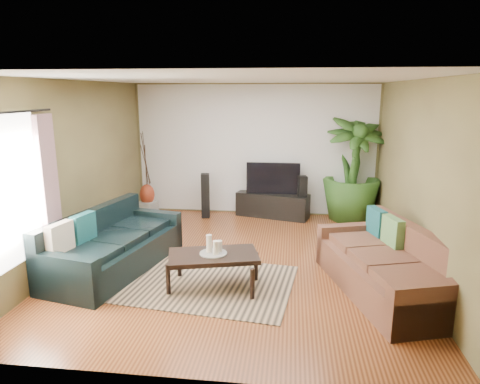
% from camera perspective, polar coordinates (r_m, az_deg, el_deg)
% --- Properties ---
extents(floor, '(5.50, 5.50, 0.00)m').
position_cam_1_polar(floor, '(6.59, -0.21, -9.32)').
color(floor, brown).
rests_on(floor, ground).
extents(ceiling, '(5.50, 5.50, 0.00)m').
position_cam_1_polar(ceiling, '(6.09, -0.24, 14.85)').
color(ceiling, white).
rests_on(ceiling, ground).
extents(wall_back, '(5.00, 0.00, 5.00)m').
position_cam_1_polar(wall_back, '(8.90, 1.99, 5.63)').
color(wall_back, olive).
rests_on(wall_back, ground).
extents(wall_front, '(5.00, 0.00, 5.00)m').
position_cam_1_polar(wall_front, '(3.58, -5.75, -6.09)').
color(wall_front, olive).
rests_on(wall_front, ground).
extents(wall_left, '(0.00, 5.50, 5.50)m').
position_cam_1_polar(wall_left, '(6.96, -21.12, 2.60)').
color(wall_left, olive).
rests_on(wall_left, ground).
extents(wall_right, '(0.00, 5.50, 5.50)m').
position_cam_1_polar(wall_right, '(6.39, 22.61, 1.59)').
color(wall_right, olive).
rests_on(wall_right, ground).
extents(backwall_panel, '(4.90, 0.00, 4.90)m').
position_cam_1_polar(backwall_panel, '(8.89, 1.99, 5.62)').
color(backwall_panel, white).
rests_on(backwall_panel, ground).
extents(window_pane, '(0.00, 1.80, 1.80)m').
position_cam_1_polar(window_pane, '(5.61, -28.53, -0.00)').
color(window_pane, white).
rests_on(window_pane, ground).
extents(curtain_far, '(0.08, 0.35, 2.20)m').
position_cam_1_polar(curtain_far, '(6.25, -23.99, -0.68)').
color(curtain_far, gray).
rests_on(curtain_far, ground).
extents(curtain_rod, '(0.03, 1.90, 0.03)m').
position_cam_1_polar(curtain_rod, '(5.47, -29.14, 9.20)').
color(curtain_rod, black).
rests_on(curtain_rod, ground).
extents(sofa_left, '(1.45, 2.44, 0.85)m').
position_cam_1_polar(sofa_left, '(6.47, -16.31, -6.29)').
color(sofa_left, black).
rests_on(sofa_left, floor).
extents(sofa_right, '(1.60, 2.40, 0.85)m').
position_cam_1_polar(sofa_right, '(5.81, 18.71, -8.74)').
color(sofa_right, brown).
rests_on(sofa_right, floor).
extents(area_rug, '(2.57, 1.97, 0.01)m').
position_cam_1_polar(area_rug, '(5.94, -4.95, -11.95)').
color(area_rug, tan).
rests_on(area_rug, floor).
extents(coffee_table, '(1.27, 0.90, 0.47)m').
position_cam_1_polar(coffee_table, '(5.72, -3.54, -10.43)').
color(coffee_table, black).
rests_on(coffee_table, floor).
extents(candle_tray, '(0.36, 0.36, 0.02)m').
position_cam_1_polar(candle_tray, '(5.63, -3.58, -8.16)').
color(candle_tray, gray).
rests_on(candle_tray, coffee_table).
extents(candle_tall, '(0.07, 0.07, 0.23)m').
position_cam_1_polar(candle_tall, '(5.62, -4.15, -6.85)').
color(candle_tall, beige).
rests_on(candle_tall, candle_tray).
extents(candle_mid, '(0.07, 0.07, 0.18)m').
position_cam_1_polar(candle_mid, '(5.55, -3.26, -7.40)').
color(candle_mid, '#F3EACD').
rests_on(candle_mid, candle_tray).
extents(candle_short, '(0.07, 0.07, 0.15)m').
position_cam_1_polar(candle_short, '(5.64, -2.77, -7.21)').
color(candle_short, beige).
rests_on(candle_short, candle_tray).
extents(tv_stand, '(1.54, 0.81, 0.49)m').
position_cam_1_polar(tv_stand, '(8.85, 4.37, -1.75)').
color(tv_stand, black).
rests_on(tv_stand, floor).
extents(television, '(1.08, 0.06, 0.64)m').
position_cam_1_polar(television, '(8.72, 4.44, 1.85)').
color(television, black).
rests_on(television, tv_stand).
extents(speaker_left, '(0.19, 0.20, 0.91)m').
position_cam_1_polar(speaker_left, '(8.75, -4.63, -0.50)').
color(speaker_left, black).
rests_on(speaker_left, floor).
extents(speaker_right, '(0.20, 0.22, 0.90)m').
position_cam_1_polar(speaker_right, '(8.62, 8.26, -0.84)').
color(speaker_right, black).
rests_on(speaker_right, floor).
extents(potted_plant, '(1.36, 1.36, 2.08)m').
position_cam_1_polar(potted_plant, '(8.75, 14.82, 2.99)').
color(potted_plant, '#28521B').
rests_on(potted_plant, floor).
extents(plant_pot, '(0.38, 0.38, 0.30)m').
position_cam_1_polar(plant_pot, '(8.95, 14.48, -2.61)').
color(plant_pot, black).
rests_on(plant_pot, floor).
extents(pedestal, '(0.39, 0.39, 0.33)m').
position_cam_1_polar(pedestal, '(9.02, -12.18, -2.25)').
color(pedestal, '#999A97').
rests_on(pedestal, floor).
extents(vase, '(0.30, 0.30, 0.42)m').
position_cam_1_polar(vase, '(8.95, -12.28, -0.31)').
color(vase, maroon).
rests_on(vase, pedestal).
extents(side_table, '(0.50, 0.50, 0.48)m').
position_cam_1_polar(side_table, '(7.91, -15.25, -4.05)').
color(side_table, brown).
rests_on(side_table, floor).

